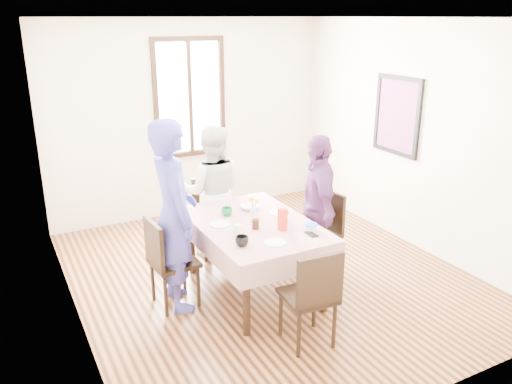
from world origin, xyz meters
The scene contains 30 objects.
ground centered at (0.00, 0.00, 0.00)m, with size 4.50×4.50×0.00m, color black.
back_wall centered at (0.00, 2.25, 1.35)m, with size 4.00×4.00×0.00m, color beige.
right_wall centered at (2.00, 0.00, 1.35)m, with size 4.50×4.50×0.00m, color beige.
window_frame centered at (0.00, 2.23, 1.65)m, with size 1.02×0.06×1.62m, color black.
window_pane centered at (0.00, 2.24, 1.65)m, with size 0.90×0.02×1.50m, color white.
art_poster centered at (1.98, 0.30, 1.55)m, with size 0.04×0.76×0.96m, color red.
dining_table centered at (-0.30, -0.24, 0.38)m, with size 0.96×1.46×0.75m, color black.
tablecloth centered at (-0.30, -0.24, 0.76)m, with size 1.08×1.58×0.01m, color #580C18.
chair_left centered at (-1.10, -0.11, 0.46)m, with size 0.42×0.42×0.91m, color black.
chair_right centered at (0.50, -0.20, 0.46)m, with size 0.42×0.42×0.91m, color black.
chair_far centered at (-0.30, 0.76, 0.46)m, with size 0.42×0.42×0.91m, color black.
chair_near centered at (-0.30, -1.25, 0.46)m, with size 0.42×0.42×0.91m, color black.
person_left centered at (-1.08, -0.11, 0.93)m, with size 0.68×0.45×1.86m, color #3E3999.
person_far centered at (-0.30, 0.74, 0.78)m, with size 0.76×0.59×1.56m, color beige.
person_right centered at (0.48, -0.20, 0.79)m, with size 0.92×0.38×1.57m, color #5E3066.
mug_black centered at (-0.65, -0.68, 0.81)m, with size 0.12×0.12×0.09m, color black.
mug_flag centered at (-0.01, -0.33, 0.81)m, with size 0.11×0.11×0.10m, color red.
mug_green centered at (-0.45, 0.06, 0.81)m, with size 0.11×0.11×0.09m, color #0C7226.
serving_bowl centered at (-0.17, 0.10, 0.79)m, with size 0.19×0.19×0.05m, color white.
juice_carton centered at (-0.14, -0.54, 0.87)m, with size 0.07×0.07×0.22m, color red.
butter_tub centered at (0.10, -0.67, 0.79)m, with size 0.11×0.11×0.05m, color white.
jam_jar centered at (-0.36, -0.39, 0.81)m, with size 0.07×0.07×0.10m, color black.
drinking_glass centered at (-0.58, -0.44, 0.81)m, with size 0.07×0.07×0.10m, color silver.
smartphone centered at (0.04, -0.76, 0.77)m, with size 0.08×0.15×0.01m, color black.
flower_vase centered at (-0.26, -0.18, 0.83)m, with size 0.07×0.07×0.13m, color silver.
plate_left centered at (-0.62, -0.14, 0.77)m, with size 0.20×0.20×0.01m, color white.
plate_right centered at (0.05, -0.14, 0.77)m, with size 0.20×0.20×0.01m, color white.
plate_near centered at (-0.35, -0.77, 0.77)m, with size 0.20×0.20×0.01m, color white.
butter_lid centered at (0.10, -0.67, 0.82)m, with size 0.12×0.12×0.01m, color blue.
flower_bunch centered at (-0.26, -0.18, 0.95)m, with size 0.09×0.09×0.10m, color yellow, non-canonical shape.
Camera 1 is at (-2.50, -4.47, 2.72)m, focal length 36.19 mm.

